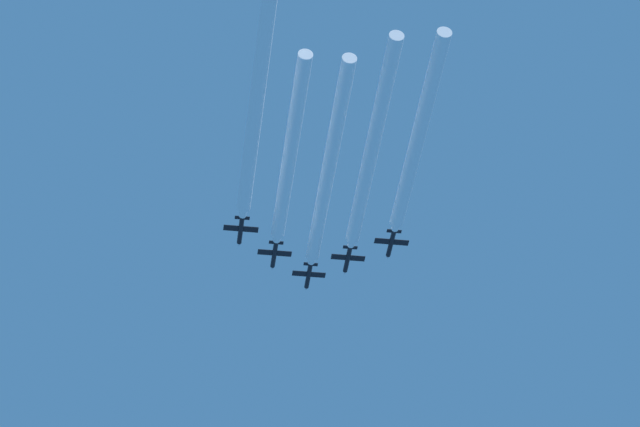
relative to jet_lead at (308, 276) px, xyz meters
The scene contains 10 objects.
jet_lead is the anchor object (origin of this frame).
jet_left_wingman 11.45m from the jet_lead, 137.83° to the right, with size 7.50×10.93×2.63m.
jet_right_wingman 11.35m from the jet_lead, 46.54° to the right, with size 7.50×10.93×2.63m.
jet_outer_left 23.55m from the jet_lead, 134.93° to the right, with size 7.50×10.93×2.63m.
jet_outer_right 22.77m from the jet_lead, 44.19° to the right, with size 7.50×10.93×2.63m.
smoke_trail_lead 36.87m from the jet_lead, 90.00° to the right, with size 2.93×63.73×2.93m.
smoke_trail_left_wingman 41.92m from the jet_lead, 101.66° to the right, with size 2.93×56.72×2.93m.
smoke_trail_right_wingman 45.51m from the jet_lead, 80.15° to the right, with size 2.93×63.22×2.93m.
smoke_trail_outer_left 59.37m from the jet_lead, 106.23° to the right, with size 2.93×70.70×2.93m.
smoke_trail_outer_right 52.54m from the jet_lead, 71.94° to the right, with size 2.93×58.17×2.93m.
Camera 1 is at (-28.91, -256.19, 1.39)m, focal length 82.31 mm.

